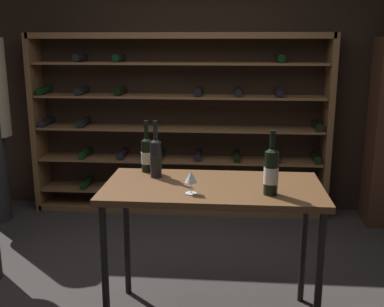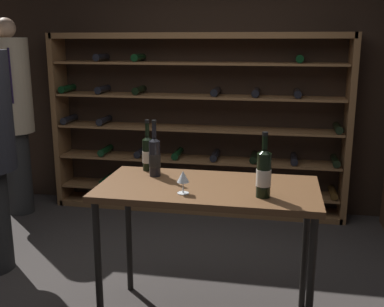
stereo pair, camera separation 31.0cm
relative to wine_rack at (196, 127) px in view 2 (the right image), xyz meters
The scene contains 9 objects.
ground_plane 2.14m from the wine_rack, 85.97° to the right, with size 10.28×10.28×0.00m, color #383330.
back_wall 0.54m from the wine_rack, 57.03° to the left, with size 5.31×0.10×2.81m, color #332319.
wine_rack is the anchor object (origin of this frame).
tasting_table 2.08m from the wine_rack, 77.74° to the right, with size 1.35×0.68×0.94m.
person_guest_blue_shirt 1.91m from the wine_rack, 167.28° to the right, with size 0.41×0.41×2.04m.
wine_bottle_gold_foil 2.32m from the wine_rack, 70.25° to the right, with size 0.09×0.09×0.38m.
wine_bottle_amber_reserve 1.77m from the wine_rack, 90.66° to the right, with size 0.08×0.08×0.35m.
wine_bottle_green_slim 1.89m from the wine_rack, 88.08° to the right, with size 0.08×0.08×0.37m.
wine_glass_stemmed_left 2.24m from the wine_rack, 81.74° to the right, with size 0.07×0.07×0.14m.
Camera 2 is at (0.72, -2.79, 1.81)m, focal length 43.22 mm.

